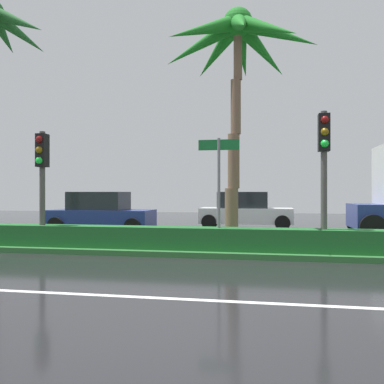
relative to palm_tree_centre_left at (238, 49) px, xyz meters
The scene contains 10 objects.
ground_plane 6.20m from the palm_tree_centre_left, 115.94° to the left, with size 90.00×42.00×0.10m, color black.
near_lane_divider_stripe 8.81m from the palm_tree_centre_left, 92.88° to the right, with size 81.00×0.14×0.01m, color white.
median_strip 6.05m from the palm_tree_centre_left, 132.78° to the right, with size 85.50×4.00×0.15m, color #2D6B33.
median_hedge 5.93m from the palm_tree_centre_left, 100.36° to the right, with size 76.50×0.70×0.60m.
palm_tree_centre_left is the anchor object (origin of this frame).
traffic_signal_median_left 6.88m from the palm_tree_centre_left, 161.74° to the right, with size 0.28×0.43×3.31m.
traffic_signal_median_right 4.52m from the palm_tree_centre_left, 36.98° to the right, with size 0.28×0.43×3.63m.
street_name_sign 4.42m from the palm_tree_centre_left, 102.08° to the right, with size 1.10×0.08×3.00m.
car_in_traffic_leading 8.89m from the palm_tree_centre_left, 148.18° to the left, with size 4.30×2.02×1.72m.
car_in_traffic_second 8.69m from the palm_tree_centre_left, 91.46° to the left, with size 4.30×2.02×1.72m.
Camera 1 is at (1.27, -4.42, 1.70)m, focal length 38.68 mm.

